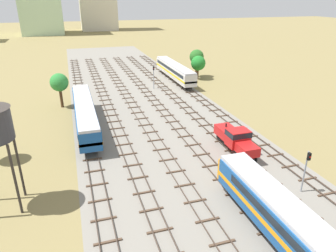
{
  "coord_description": "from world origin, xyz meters",
  "views": [
    {
      "loc": [
        -12.64,
        13.76,
        19.09
      ],
      "look_at": [
        0.0,
        53.76,
        1.5
      ],
      "focal_mm": 33.09,
      "sensor_mm": 36.0,
      "label": 1
    }
  ],
  "objects_px": {
    "diesel_railcar_centre_nearest": "(295,230)",
    "signal_post_near": "(154,74)",
    "shunter_loco_centre_right_near": "(236,138)",
    "signal_post_nearest": "(306,166)",
    "passenger_coach_far_left_mid": "(85,112)",
    "passenger_coach_right_midfar": "(175,70)"
  },
  "relations": [
    {
      "from": "shunter_loco_centre_right_near",
      "to": "signal_post_nearest",
      "type": "relative_size",
      "value": 1.77
    },
    {
      "from": "passenger_coach_right_midfar",
      "to": "passenger_coach_far_left_mid",
      "type": "bearing_deg",
      "value": -133.34
    },
    {
      "from": "shunter_loco_centre_right_near",
      "to": "passenger_coach_far_left_mid",
      "type": "height_order",
      "value": "passenger_coach_far_left_mid"
    },
    {
      "from": "diesel_railcar_centre_nearest",
      "to": "passenger_coach_right_midfar",
      "type": "distance_m",
      "value": 56.47
    },
    {
      "from": "passenger_coach_far_left_mid",
      "to": "signal_post_nearest",
      "type": "height_order",
      "value": "signal_post_nearest"
    },
    {
      "from": "passenger_coach_far_left_mid",
      "to": "signal_post_near",
      "type": "height_order",
      "value": "signal_post_near"
    },
    {
      "from": "shunter_loco_centre_right_near",
      "to": "diesel_railcar_centre_nearest",
      "type": "bearing_deg",
      "value": -104.86
    },
    {
      "from": "diesel_railcar_centre_nearest",
      "to": "signal_post_nearest",
      "type": "height_order",
      "value": "signal_post_nearest"
    },
    {
      "from": "shunter_loco_centre_right_near",
      "to": "signal_post_near",
      "type": "distance_m",
      "value": 32.86
    },
    {
      "from": "passenger_coach_right_midfar",
      "to": "signal_post_nearest",
      "type": "xyz_separation_m",
      "value": [
        -2.28,
        -48.76,
        0.46
      ]
    },
    {
      "from": "shunter_loco_centre_right_near",
      "to": "signal_post_near",
      "type": "bearing_deg",
      "value": 93.98
    },
    {
      "from": "passenger_coach_right_midfar",
      "to": "signal_post_near",
      "type": "bearing_deg",
      "value": -139.65
    },
    {
      "from": "passenger_coach_far_left_mid",
      "to": "signal_post_nearest",
      "type": "distance_m",
      "value": 32.04
    },
    {
      "from": "shunter_loco_centre_right_near",
      "to": "passenger_coach_right_midfar",
      "type": "height_order",
      "value": "passenger_coach_right_midfar"
    },
    {
      "from": "passenger_coach_right_midfar",
      "to": "signal_post_near",
      "type": "relative_size",
      "value": 4.26
    },
    {
      "from": "diesel_railcar_centre_nearest",
      "to": "signal_post_near",
      "type": "height_order",
      "value": "signal_post_near"
    },
    {
      "from": "signal_post_nearest",
      "to": "signal_post_near",
      "type": "bearing_deg",
      "value": 96.05
    },
    {
      "from": "signal_post_nearest",
      "to": "signal_post_near",
      "type": "distance_m",
      "value": 43.19
    },
    {
      "from": "diesel_railcar_centre_nearest",
      "to": "signal_post_nearest",
      "type": "bearing_deg",
      "value": 45.6
    },
    {
      "from": "shunter_loco_centre_right_near",
      "to": "passenger_coach_far_left_mid",
      "type": "distance_m",
      "value": 23.25
    },
    {
      "from": "signal_post_near",
      "to": "shunter_loco_centre_right_near",
      "type": "bearing_deg",
      "value": -86.02
    },
    {
      "from": "passenger_coach_far_left_mid",
      "to": "signal_post_near",
      "type": "xyz_separation_m",
      "value": [
        15.94,
        18.33,
        0.68
      ]
    }
  ]
}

